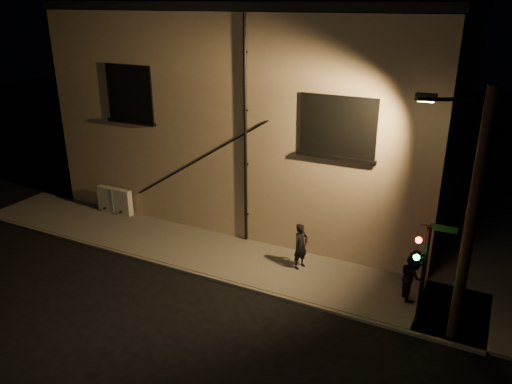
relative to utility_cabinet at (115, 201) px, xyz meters
The scene contains 8 objects.
ground 8.61m from the utility_cabinet, 18.34° to the right, with size 90.00×90.00×0.00m, color black.
sidewalk 9.54m from the utility_cabinet, 10.22° to the left, with size 21.00×16.00×0.12m.
building 8.94m from the utility_cabinet, 50.73° to the left, with size 16.20×12.23×8.80m.
utility_cabinet is the anchor object (origin of this frame).
pedestrian_a 9.06m from the utility_cabinet, ahead, with size 0.60×0.39×1.64m, color black.
pedestrian_b 12.82m from the utility_cabinet, ahead, with size 0.73×0.57×1.50m, color black.
traffic_signal 13.39m from the utility_cabinet, 10.84° to the right, with size 1.27×1.89×3.22m.
streetlamp_pole 14.66m from the utility_cabinet, ahead, with size 2.02×1.39×7.04m.
Camera 1 is at (6.39, -12.48, 8.86)m, focal length 35.00 mm.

